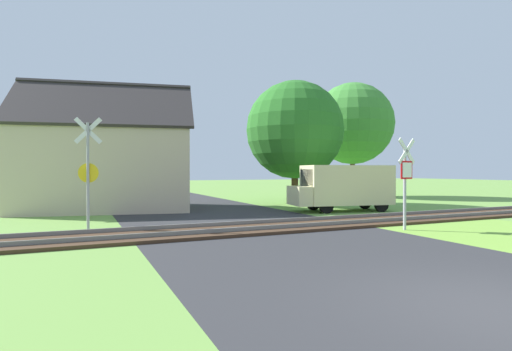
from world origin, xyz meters
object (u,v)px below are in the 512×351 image
at_px(house, 108,166).
at_px(stop_sign_near, 406,177).
at_px(tree_right, 295,130).
at_px(crossing_sign_far, 88,167).
at_px(tree_far, 353,124).
at_px(mail_truck, 343,186).

bearing_deg(house, stop_sign_near, -42.31).
bearing_deg(house, tree_right, 5.41).
xyz_separation_m(crossing_sign_far, tree_far, (18.89, 10.73, 3.50)).
bearing_deg(mail_truck, stop_sign_near, 172.04).
distance_m(tree_far, mail_truck, 12.22).
relative_size(stop_sign_near, crossing_sign_far, 0.82).
distance_m(house, tree_far, 18.39).
xyz_separation_m(stop_sign_near, tree_far, (9.28, 14.79, 3.80)).
bearing_deg(tree_far, house, -169.79).
relative_size(crossing_sign_far, mail_truck, 0.72).
bearing_deg(tree_right, crossing_sign_far, -150.49).
bearing_deg(crossing_sign_far, tree_far, 43.79).
bearing_deg(crossing_sign_far, tree_right, 43.70).
distance_m(tree_far, tree_right, 8.71).
bearing_deg(tree_right, stop_sign_near, -99.65).
distance_m(house, tree_right, 10.58).
relative_size(house, tree_right, 1.28).
xyz_separation_m(stop_sign_near, tree_right, (1.79, 10.51, 2.61)).
height_order(stop_sign_near, tree_right, tree_right).
relative_size(stop_sign_near, house, 0.33).
height_order(stop_sign_near, mail_truck, stop_sign_near).
distance_m(crossing_sign_far, tree_right, 13.29).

